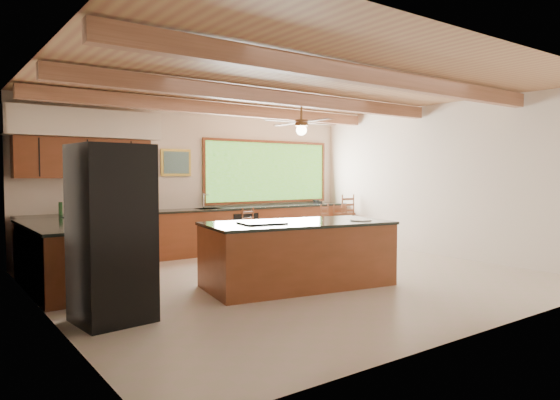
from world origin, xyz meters
TOP-DOWN VIEW (x-y plane):
  - ground at (0.00, 0.00)m, footprint 7.20×7.20m
  - room_shell at (-0.17, 0.65)m, footprint 7.27×6.54m
  - counter_run at (-0.82, 2.52)m, footprint 7.12×3.10m
  - island at (-0.33, -0.46)m, footprint 2.85×1.70m
  - refrigerator at (-3.05, -0.64)m, footprint 0.83×0.81m
  - bar_stool_a at (0.10, 1.73)m, footprint 0.44×0.44m
  - bar_stool_b at (1.90, 1.66)m, footprint 0.46×0.46m
  - bar_stool_c at (2.31, 1.55)m, footprint 0.43×0.43m
  - bar_stool_d at (3.30, 2.39)m, footprint 0.46×0.46m

SIDE VIEW (x-z plane):
  - ground at x=0.00m, z-range 0.00..0.00m
  - counter_run at x=-0.82m, z-range -0.16..1.08m
  - island at x=-0.33m, z-range -0.01..0.94m
  - bar_stool_c at x=2.31m, z-range 0.09..1.09m
  - bar_stool_a at x=0.10m, z-range 0.09..1.10m
  - bar_stool_b at x=1.90m, z-range 0.09..1.10m
  - bar_stool_d at x=3.30m, z-range 0.11..1.26m
  - refrigerator at x=-3.05m, z-range 0.00..1.94m
  - room_shell at x=-0.17m, z-range 0.70..3.72m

